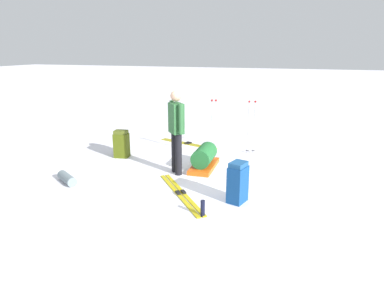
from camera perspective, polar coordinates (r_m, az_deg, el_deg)
ground_plane at (r=6.92m, az=0.00°, el=-5.60°), size 80.00×80.00×0.00m
skier_standing at (r=6.92m, az=-2.59°, el=2.67°), size 0.41×0.44×1.70m
ski_pair_near at (r=9.31m, az=-0.66°, el=0.05°), size 1.72×0.69×0.05m
ski_pair_far at (r=6.19m, az=-1.87°, el=-8.11°), size 1.37×1.59×0.05m
backpack_large_dark at (r=5.82m, az=7.52°, el=-6.29°), size 0.33×0.39×0.70m
backpack_bright at (r=8.30m, az=-11.51°, el=-0.02°), size 0.36×0.29×0.65m
ski_poles_planted_near at (r=8.01m, az=3.55°, el=2.99°), size 0.16×0.10×1.37m
ski_poles_planted_far at (r=8.48m, az=9.72°, el=3.21°), size 0.21×0.11×1.29m
gear_sled at (r=7.41m, az=2.02°, el=-2.31°), size 0.50×1.11×0.49m
sleeping_mat_rolled at (r=7.06m, az=-19.85°, el=-5.33°), size 0.56×0.45×0.18m
thermos_bottle at (r=5.38m, az=1.77°, el=-10.53°), size 0.07×0.07×0.26m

